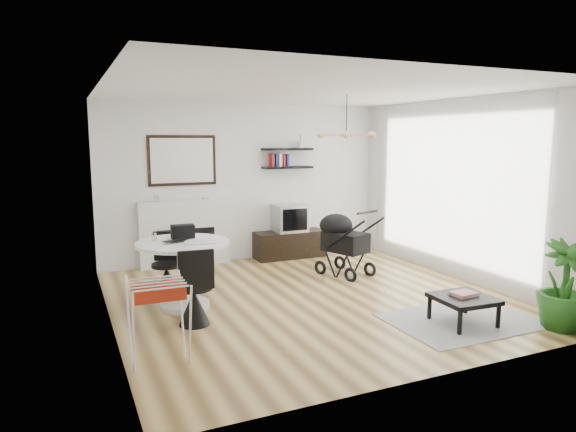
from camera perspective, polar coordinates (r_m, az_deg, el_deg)
name	(u,v)px	position (r m, az deg, el deg)	size (l,w,h in m)	color
floor	(309,298)	(6.92, 2.40, -9.10)	(5.00, 5.00, 0.00)	brown
ceiling	(311,90)	(6.62, 2.55, 13.76)	(5.00, 5.00, 0.00)	white
wall_back	(246,182)	(8.93, -4.70, 3.73)	(5.00, 5.00, 0.00)	white
wall_left	(106,208)	(5.97, -19.57, 0.85)	(5.00, 5.00, 0.00)	white
wall_right	(460,190)	(8.06, 18.61, 2.79)	(5.00, 5.00, 0.00)	white
sheer_curtain	(446,189)	(8.14, 17.14, 2.91)	(0.04, 3.60, 2.60)	white
fireplace	(185,225)	(8.64, -11.38, -1.02)	(1.50, 0.17, 2.16)	white
shelf_lower	(288,167)	(9.06, -0.05, 5.42)	(0.90, 0.25, 0.04)	black
shelf_upper	(288,149)	(9.05, -0.05, 7.44)	(0.90, 0.25, 0.04)	black
pendant_lamp	(346,135)	(7.19, 6.49, 8.92)	(0.90, 0.90, 0.10)	tan
tv_console	(290,244)	(9.15, 0.21, -3.17)	(1.27, 0.44, 0.48)	black
crt_tv	(290,218)	(9.06, 0.18, -0.22)	(0.55, 0.48, 0.48)	#ADADAF
dining_table	(183,264)	(6.53, -11.54, -5.26)	(1.16, 1.16, 0.84)	white
laptop	(177,242)	(6.40, -12.21, -2.82)	(0.32, 0.21, 0.03)	black
black_bag	(183,231)	(6.68, -11.62, -1.70)	(0.29, 0.17, 0.17)	black
newspaper	(199,242)	(6.38, -9.86, -2.86)	(0.36, 0.30, 0.01)	white
drinking_glass	(154,237)	(6.59, -14.65, -2.25)	(0.06, 0.06, 0.10)	white
chair_far	(167,275)	(7.21, -13.31, -6.41)	(0.43, 0.45, 0.84)	black
chair_near	(194,301)	(5.97, -10.37, -9.24)	(0.43, 0.45, 0.91)	black
drying_rack	(159,321)	(5.02, -14.15, -11.23)	(0.55, 0.51, 0.81)	white
stroller	(342,246)	(8.04, 6.06, -3.29)	(0.79, 0.97, 1.06)	black
rug	(462,320)	(6.43, 18.75, -10.92)	(1.68, 1.21, 0.01)	#A1A1A1
coffee_table	(464,299)	(6.24, 18.94, -8.76)	(0.64, 0.64, 0.32)	black
magazines	(464,294)	(6.26, 18.96, -8.18)	(0.27, 0.21, 0.04)	#E03844
potted_plant	(564,285)	(6.48, 28.33, -6.80)	(0.56, 0.56, 1.00)	#225E1A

